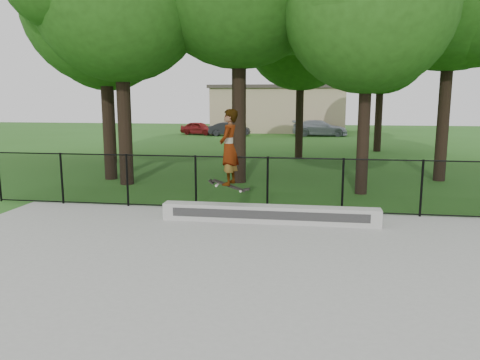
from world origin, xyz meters
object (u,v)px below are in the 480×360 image
(car_a, at_px, (199,128))
(skater_airborne, at_px, (229,148))
(grind_ledge, at_px, (269,214))
(car_b, at_px, (229,129))
(car_c, at_px, (320,128))

(car_a, relative_size, skater_airborne, 1.59)
(grind_ledge, height_order, skater_airborne, skater_airborne)
(grind_ledge, relative_size, skater_airborne, 2.62)
(grind_ledge, bearing_deg, car_b, 102.05)
(grind_ledge, height_order, car_a, car_a)
(grind_ledge, relative_size, car_b, 1.73)
(grind_ledge, distance_m, car_b, 27.89)
(grind_ledge, xyz_separation_m, skater_airborne, (-0.99, -0.13, 1.63))
(car_a, relative_size, car_c, 0.78)
(car_a, distance_m, car_c, 10.26)
(grind_ledge, height_order, car_b, car_b)
(grind_ledge, bearing_deg, car_a, 107.03)
(grind_ledge, relative_size, car_c, 1.29)
(car_b, distance_m, skater_airborne, 27.86)
(car_b, distance_m, car_c, 7.51)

